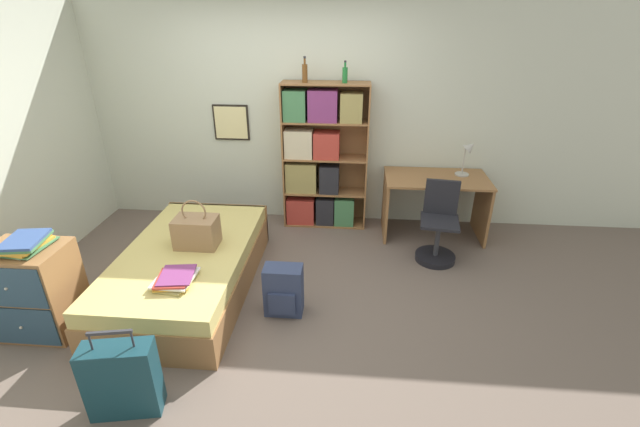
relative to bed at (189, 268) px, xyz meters
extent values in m
plane|color=#66564C|center=(0.74, -0.02, -0.22)|extent=(14.00, 14.00, 0.00)
cube|color=beige|center=(0.74, 1.67, 1.08)|extent=(10.00, 0.06, 2.60)
cube|color=black|center=(0.04, 1.63, 0.98)|extent=(0.42, 0.02, 0.42)
cube|color=beige|center=(0.04, 1.62, 0.98)|extent=(0.38, 0.01, 0.38)
cube|color=olive|center=(0.00, -0.02, -0.07)|extent=(1.11, 1.98, 0.30)
cube|color=tan|center=(0.00, -0.02, 0.15)|extent=(1.08, 1.95, 0.14)
cube|color=olive|center=(0.00, 0.95, 0.00)|extent=(1.11, 0.04, 0.44)
cube|color=#93704C|center=(0.10, 0.05, 0.36)|extent=(0.38, 0.26, 0.28)
torus|color=#93704C|center=(0.10, 0.05, 0.57)|extent=(0.23, 0.02, 0.23)
cube|color=#99894C|center=(0.13, -0.56, 0.23)|extent=(0.27, 0.36, 0.02)
cube|color=gold|center=(0.11, -0.55, 0.25)|extent=(0.31, 0.34, 0.01)
cube|color=silver|center=(0.12, -0.54, 0.26)|extent=(0.31, 0.35, 0.01)
cube|color=#B2382D|center=(0.11, -0.56, 0.27)|extent=(0.29, 0.32, 0.02)
cube|color=#7A336B|center=(0.14, -0.54, 0.29)|extent=(0.30, 0.33, 0.01)
cube|color=#143842|center=(0.07, -1.39, 0.05)|extent=(0.47, 0.26, 0.54)
cylinder|color=#2D2D33|center=(-0.05, -1.41, 0.38)|extent=(0.01, 0.01, 0.12)
cylinder|color=#2D2D33|center=(0.20, -1.36, 0.38)|extent=(0.01, 0.01, 0.12)
cube|color=#2D2D33|center=(0.07, -1.39, 0.44)|extent=(0.27, 0.07, 0.02)
cube|color=olive|center=(-1.00, -0.66, 0.16)|extent=(0.60, 0.44, 0.77)
cube|color=#284256|center=(-1.00, -0.89, -0.02)|extent=(0.56, 0.01, 0.34)
sphere|color=#B2A893|center=(-1.00, -0.90, -0.02)|extent=(0.02, 0.02, 0.02)
cube|color=#284256|center=(-1.00, -0.89, 0.35)|extent=(0.56, 0.01, 0.34)
sphere|color=#B2A893|center=(-1.00, -0.90, 0.35)|extent=(0.02, 0.02, 0.02)
cube|color=beige|center=(-0.97, -0.67, 0.55)|extent=(0.24, 0.31, 0.01)
cube|color=#427A4C|center=(-0.95, -0.65, 0.56)|extent=(0.31, 0.37, 0.01)
cube|color=gold|center=(-0.94, -0.66, 0.58)|extent=(0.25, 0.35, 0.02)
cube|color=gold|center=(-0.96, -0.68, 0.59)|extent=(0.28, 0.35, 0.02)
cube|color=#427A4C|center=(-0.96, -0.67, 0.61)|extent=(0.34, 0.38, 0.02)
cube|color=#334C84|center=(-0.94, -0.67, 0.64)|extent=(0.30, 0.36, 0.02)
cube|color=olive|center=(0.69, 1.47, 0.63)|extent=(0.02, 0.31, 1.70)
cube|color=olive|center=(1.65, 1.47, 0.63)|extent=(0.02, 0.31, 1.70)
cube|color=olive|center=(1.17, 1.62, 0.63)|extent=(0.98, 0.01, 1.70)
cube|color=olive|center=(1.17, 1.47, -0.21)|extent=(0.94, 0.31, 0.02)
cube|color=olive|center=(1.17, 1.47, 0.21)|extent=(0.94, 0.31, 0.02)
cube|color=olive|center=(1.17, 1.47, 0.63)|extent=(0.94, 0.31, 0.02)
cube|color=olive|center=(1.17, 1.47, 1.06)|extent=(0.94, 0.31, 0.02)
cube|color=olive|center=(1.17, 1.47, 1.47)|extent=(0.94, 0.31, 0.02)
cube|color=#B2382D|center=(0.88, 1.46, -0.04)|extent=(0.33, 0.23, 0.32)
cube|color=#232328|center=(1.18, 1.46, -0.03)|extent=(0.21, 0.23, 0.34)
cube|color=#427A4C|center=(1.41, 1.46, -0.03)|extent=(0.23, 0.23, 0.34)
cube|color=#99894C|center=(0.89, 1.46, 0.39)|extent=(0.36, 0.23, 0.36)
cube|color=#232328|center=(1.22, 1.46, 0.38)|extent=(0.22, 0.23, 0.33)
cube|color=beige|center=(0.87, 1.46, 0.80)|extent=(0.32, 0.23, 0.32)
cube|color=#B2382D|center=(1.19, 1.46, 0.79)|extent=(0.29, 0.23, 0.30)
cube|color=#427A4C|center=(0.83, 1.46, 1.23)|extent=(0.25, 0.23, 0.34)
cube|color=#7A336B|center=(1.14, 1.46, 1.24)|extent=(0.32, 0.23, 0.34)
cube|color=#99894C|center=(1.46, 1.46, 1.22)|extent=(0.24, 0.23, 0.32)
cylinder|color=brown|center=(0.95, 1.44, 1.57)|extent=(0.06, 0.06, 0.19)
cylinder|color=brown|center=(0.95, 1.44, 1.70)|extent=(0.02, 0.02, 0.06)
cylinder|color=#232328|center=(0.95, 1.44, 1.74)|extent=(0.03, 0.03, 0.02)
cylinder|color=#1E6B2D|center=(1.38, 1.44, 1.56)|extent=(0.06, 0.06, 0.16)
cylinder|color=#1E6B2D|center=(1.38, 1.44, 1.67)|extent=(0.02, 0.02, 0.05)
cylinder|color=#232328|center=(1.38, 1.44, 1.70)|extent=(0.03, 0.03, 0.02)
cube|color=olive|center=(2.44, 1.29, 0.48)|extent=(1.14, 0.66, 0.02)
cube|color=olive|center=(1.89, 1.29, 0.13)|extent=(0.03, 0.62, 0.69)
cube|color=olive|center=(2.99, 1.29, 0.13)|extent=(0.03, 0.62, 0.69)
cylinder|color=#ADA89E|center=(2.73, 1.40, 0.50)|extent=(0.15, 0.15, 0.02)
cylinder|color=#ADA89E|center=(2.73, 1.40, 0.66)|extent=(0.02, 0.02, 0.29)
cone|color=#ADA89E|center=(2.78, 1.40, 0.83)|extent=(0.16, 0.13, 0.16)
cylinder|color=black|center=(2.40, 0.70, -0.19)|extent=(0.42, 0.42, 0.06)
cylinder|color=#333338|center=(2.40, 0.70, 0.00)|extent=(0.05, 0.05, 0.44)
cube|color=black|center=(2.40, 0.70, 0.23)|extent=(0.43, 0.43, 0.03)
cube|color=black|center=(2.43, 0.88, 0.44)|extent=(0.34, 0.09, 0.37)
cube|color=#2D3856|center=(0.94, -0.28, 0.01)|extent=(0.33, 0.19, 0.45)
cube|color=#2D3856|center=(0.94, -0.39, -0.06)|extent=(0.23, 0.03, 0.20)
camera|label=1|loc=(1.51, -3.28, 2.21)|focal=24.00mm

